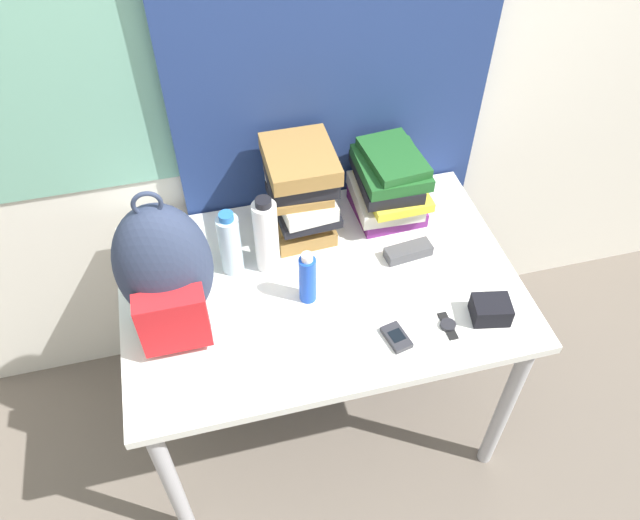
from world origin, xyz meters
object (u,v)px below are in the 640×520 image
(sunglasses_case, at_px, (408,251))
(camera_pouch, at_px, (491,310))
(water_bottle, at_px, (230,244))
(sunscreen_bottle, at_px, (308,278))
(backpack, at_px, (165,271))
(book_stack_center, at_px, (388,185))
(cell_phone, at_px, (396,337))
(wristwatch, at_px, (448,325))
(book_stack_left, at_px, (301,190))
(sports_bottle, at_px, (266,236))

(sunglasses_case, height_order, camera_pouch, camera_pouch)
(water_bottle, distance_m, sunscreen_bottle, 0.26)
(backpack, xyz_separation_m, sunglasses_case, (0.74, 0.07, -0.18))
(backpack, relative_size, book_stack_center, 1.63)
(backpack, bearing_deg, book_stack_center, 21.16)
(book_stack_center, height_order, water_bottle, book_stack_center)
(water_bottle, relative_size, cell_phone, 2.26)
(backpack, distance_m, cell_phone, 0.67)
(wristwatch, bearing_deg, sunglasses_case, 93.37)
(book_stack_left, bearing_deg, sports_bottle, -134.75)
(water_bottle, xyz_separation_m, camera_pouch, (0.69, -0.37, -0.08))
(backpack, relative_size, wristwatch, 4.80)
(book_stack_left, xyz_separation_m, camera_pouch, (0.45, -0.50, -0.13))
(book_stack_center, height_order, sunscreen_bottle, book_stack_center)
(book_stack_center, height_order, sports_bottle, sports_bottle)
(water_bottle, bearing_deg, cell_phone, -43.15)
(cell_phone, bearing_deg, backpack, 159.01)
(water_bottle, height_order, sunscreen_bottle, water_bottle)
(sunscreen_bottle, xyz_separation_m, camera_pouch, (0.50, -0.20, -0.06))
(cell_phone, distance_m, sunglasses_case, 0.33)
(sunscreen_bottle, height_order, camera_pouch, sunscreen_bottle)
(book_stack_center, bearing_deg, sports_bottle, -161.71)
(book_stack_center, distance_m, wristwatch, 0.52)
(backpack, distance_m, book_stack_center, 0.79)
(book_stack_left, height_order, sunscreen_bottle, book_stack_left)
(book_stack_left, xyz_separation_m, water_bottle, (-0.25, -0.13, -0.05))
(sunglasses_case, bearing_deg, book_stack_center, 91.49)
(water_bottle, xyz_separation_m, sports_bottle, (0.11, -0.01, 0.02))
(book_stack_center, bearing_deg, wristwatch, -87.41)
(book_stack_left, height_order, sunglasses_case, book_stack_left)
(wristwatch, bearing_deg, sunscreen_bottle, 151.07)
(sunscreen_bottle, distance_m, cell_phone, 0.30)
(book_stack_left, bearing_deg, wristwatch, -57.77)
(sports_bottle, height_order, cell_phone, sports_bottle)
(sports_bottle, distance_m, sunglasses_case, 0.46)
(backpack, height_order, wristwatch, backpack)
(sports_bottle, distance_m, wristwatch, 0.59)
(backpack, height_order, water_bottle, backpack)
(water_bottle, relative_size, camera_pouch, 1.91)
(cell_phone, bearing_deg, camera_pouch, 1.95)
(book_stack_left, distance_m, sunglasses_case, 0.39)
(book_stack_left, bearing_deg, sunscreen_bottle, -99.46)
(cell_phone, relative_size, sunglasses_case, 0.66)
(backpack, bearing_deg, sports_bottle, 25.15)
(sunglasses_case, xyz_separation_m, camera_pouch, (0.15, -0.29, 0.01))
(sunscreen_bottle, xyz_separation_m, cell_phone, (0.21, -0.21, -0.08))
(wristwatch, bearing_deg, sports_bottle, 141.52)
(cell_phone, height_order, camera_pouch, camera_pouch)
(water_bottle, height_order, cell_phone, water_bottle)
(cell_phone, xyz_separation_m, sunglasses_case, (0.14, 0.30, 0.01))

